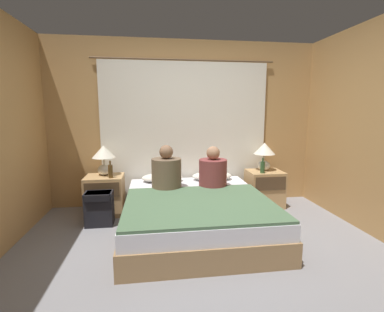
# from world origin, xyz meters

# --- Properties ---
(ground_plane) EXTENTS (16.00, 16.00, 0.00)m
(ground_plane) POSITION_xyz_m (0.00, 0.00, 0.00)
(ground_plane) COLOR gray
(wall_back) EXTENTS (4.17, 0.06, 2.50)m
(wall_back) POSITION_xyz_m (0.00, 1.78, 1.25)
(wall_back) COLOR tan
(wall_back) RESTS_ON ground_plane
(curtain_panel) EXTENTS (2.73, 0.02, 2.21)m
(curtain_panel) POSITION_xyz_m (0.00, 1.72, 1.10)
(curtain_panel) COLOR white
(curtain_panel) RESTS_ON ground_plane
(bed) EXTENTS (1.69, 1.98, 0.43)m
(bed) POSITION_xyz_m (0.00, 0.68, 0.21)
(bed) COLOR #99754C
(bed) RESTS_ON ground_plane
(nightstand_left) EXTENTS (0.52, 0.45, 0.55)m
(nightstand_left) POSITION_xyz_m (-1.19, 1.41, 0.28)
(nightstand_left) COLOR tan
(nightstand_left) RESTS_ON ground_plane
(nightstand_right) EXTENTS (0.52, 0.45, 0.55)m
(nightstand_right) POSITION_xyz_m (1.19, 1.41, 0.28)
(nightstand_right) COLOR tan
(nightstand_right) RESTS_ON ground_plane
(lamp_left) EXTENTS (0.32, 0.32, 0.43)m
(lamp_left) POSITION_xyz_m (-1.19, 1.47, 0.83)
(lamp_left) COLOR silver
(lamp_left) RESTS_ON nightstand_left
(lamp_right) EXTENTS (0.32, 0.32, 0.43)m
(lamp_right) POSITION_xyz_m (1.19, 1.47, 0.83)
(lamp_right) COLOR silver
(lamp_right) RESTS_ON nightstand_right
(pillow_left) EXTENTS (0.60, 0.33, 0.12)m
(pillow_left) POSITION_xyz_m (-0.37, 1.46, 0.49)
(pillow_left) COLOR silver
(pillow_left) RESTS_ON bed
(pillow_right) EXTENTS (0.60, 0.33, 0.12)m
(pillow_right) POSITION_xyz_m (0.37, 1.46, 0.49)
(pillow_right) COLOR silver
(pillow_right) RESTS_ON bed
(blanket_on_bed) EXTENTS (1.63, 1.32, 0.03)m
(blanket_on_bed) POSITION_xyz_m (0.00, 0.37, 0.44)
(blanket_on_bed) COLOR #4C6B4C
(blanket_on_bed) RESTS_ON bed
(person_left_in_bed) EXTENTS (0.39, 0.39, 0.59)m
(person_left_in_bed) POSITION_xyz_m (-0.33, 1.07, 0.66)
(person_left_in_bed) COLOR brown
(person_left_in_bed) RESTS_ON bed
(person_right_in_bed) EXTENTS (0.38, 0.38, 0.56)m
(person_right_in_bed) POSITION_xyz_m (0.30, 1.07, 0.64)
(person_right_in_bed) COLOR brown
(person_right_in_bed) RESTS_ON bed
(beer_bottle_on_left_stand) EXTENTS (0.06, 0.06, 0.24)m
(beer_bottle_on_left_stand) POSITION_xyz_m (-1.08, 1.29, 0.64)
(beer_bottle_on_left_stand) COLOR #513819
(beer_bottle_on_left_stand) RESTS_ON nightstand_left
(beer_bottle_on_right_stand) EXTENTS (0.07, 0.07, 0.23)m
(beer_bottle_on_right_stand) POSITION_xyz_m (1.09, 1.29, 0.64)
(beer_bottle_on_right_stand) COLOR #2D4C28
(beer_bottle_on_right_stand) RESTS_ON nightstand_right
(backpack_on_floor) EXTENTS (0.34, 0.26, 0.44)m
(backpack_on_floor) POSITION_xyz_m (-1.19, 1.00, 0.24)
(backpack_on_floor) COLOR black
(backpack_on_floor) RESTS_ON ground_plane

